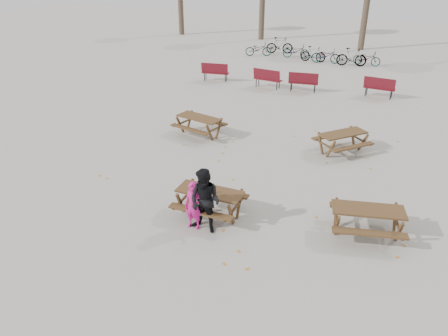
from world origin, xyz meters
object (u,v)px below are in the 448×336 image
at_px(main_picnic_table, 210,197).
at_px(child, 193,206).
at_px(adult, 205,201).
at_px(picnic_table_far, 342,142).
at_px(soda_bottle, 211,191).
at_px(food_tray, 210,193).
at_px(picnic_table_north, 199,126).
at_px(picnic_table_east, 366,222).

distance_m(main_picnic_table, child, 0.72).
height_order(adult, picnic_table_far, adult).
bearing_deg(child, soda_bottle, 68.07).
xyz_separation_m(soda_bottle, child, (-0.25, -0.59, -0.18)).
xyz_separation_m(food_tray, picnic_table_far, (2.57, 5.83, -0.42)).
relative_size(main_picnic_table, adult, 1.02).
distance_m(picnic_table_north, picnic_table_far, 5.47).
xyz_separation_m(soda_bottle, adult, (0.09, -0.60, 0.04)).
distance_m(soda_bottle, picnic_table_east, 4.09).
bearing_deg(main_picnic_table, child, -102.00).
bearing_deg(picnic_table_east, picnic_table_far, 92.87).
bearing_deg(main_picnic_table, picnic_table_north, 118.50).
xyz_separation_m(main_picnic_table, food_tray, (0.09, -0.15, 0.21)).
bearing_deg(soda_bottle, picnic_table_east, 11.79).
relative_size(main_picnic_table, picnic_table_east, 1.00).
relative_size(child, picnic_table_east, 0.74).
height_order(food_tray, picnic_table_north, food_tray).
distance_m(main_picnic_table, adult, 0.80).
height_order(soda_bottle, picnic_table_east, soda_bottle).
relative_size(child, adult, 0.76).
relative_size(adult, picnic_table_east, 0.98).
bearing_deg(adult, picnic_table_north, 123.40).
bearing_deg(child, picnic_table_far, 67.33).
height_order(main_picnic_table, adult, adult).
distance_m(adult, picnic_table_far, 6.87).
distance_m(picnic_table_east, picnic_table_north, 8.16).
bearing_deg(picnic_table_east, adult, -172.86).
distance_m(child, picnic_table_east, 4.47).
relative_size(soda_bottle, picnic_table_east, 0.09).
height_order(child, adult, adult).
bearing_deg(main_picnic_table, picnic_table_east, 9.95).
bearing_deg(picnic_table_east, picnic_table_north, 134.21).
bearing_deg(soda_bottle, child, -113.03).
distance_m(food_tray, soda_bottle, 0.07).
bearing_deg(soda_bottle, adult, -81.37).
bearing_deg(picnic_table_far, food_tray, -161.68).
xyz_separation_m(food_tray, child, (-0.24, -0.55, -0.12)).
height_order(main_picnic_table, picnic_table_east, same).
relative_size(child, picnic_table_far, 0.77).
bearing_deg(adult, main_picnic_table, 111.45).
bearing_deg(child, adult, -0.29).
xyz_separation_m(soda_bottle, picnic_table_east, (3.98, 0.83, -0.46)).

